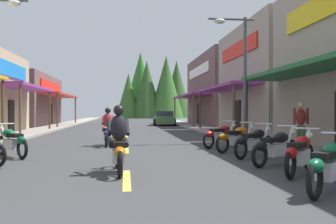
{
  "coord_description": "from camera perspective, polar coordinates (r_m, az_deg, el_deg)",
  "views": [
    {
      "loc": [
        -0.02,
        0.24,
        1.44
      ],
      "look_at": [
        3.12,
        28.81,
        1.34
      ],
      "focal_mm": 41.14,
      "sensor_mm": 36.0,
      "label": 1
    }
  ],
  "objects": [
    {
      "name": "motorcycle_parked_right_6",
      "position": [
        15.12,
        7.84,
        -3.4
      ],
      "size": [
        1.77,
        1.37,
        1.04
      ],
      "rotation": [
        0.0,
        0.0,
        0.65
      ],
      "color": "black",
      "rests_on": "ground"
    },
    {
      "name": "motorcycle_parked_right_4",
      "position": [
        12.1,
        12.67,
        -4.3
      ],
      "size": [
        1.73,
        1.42,
        1.04
      ],
      "rotation": [
        0.0,
        0.0,
        0.68
      ],
      "color": "black",
      "rests_on": "ground"
    },
    {
      "name": "motorcycle_parked_right_5",
      "position": [
        13.6,
        10.15,
        -3.8
      ],
      "size": [
        1.85,
        1.24,
        1.04
      ],
      "rotation": [
        0.0,
        0.0,
        0.57
      ],
      "color": "black",
      "rests_on": "ground"
    },
    {
      "name": "ground",
      "position": [
        30.24,
        -6.23,
        -2.62
      ],
      "size": [
        9.83,
        90.88,
        0.1
      ],
      "primitive_type": "cube",
      "color": "#38383A"
    },
    {
      "name": "storefront_left_far",
      "position": [
        39.04,
        -21.98,
        1.57
      ],
      "size": [
        8.77,
        12.95,
        4.76
      ],
      "color": "brown",
      "rests_on": "ground"
    },
    {
      "name": "motorcycle_parked_right_3",
      "position": [
        10.53,
        15.7,
        -4.97
      ],
      "size": [
        1.81,
        1.31,
        1.04
      ],
      "rotation": [
        0.0,
        0.0,
        0.61
      ],
      "color": "black",
      "rests_on": "ground"
    },
    {
      "name": "sidewalk_right",
      "position": [
        30.83,
        5.06,
        -2.36
      ],
      "size": [
        2.23,
        90.88,
        0.12
      ],
      "primitive_type": "cube",
      "color": "#9E9991",
      "rests_on": "ground"
    },
    {
      "name": "streetlamp_right",
      "position": [
        17.68,
        10.32,
        7.61
      ],
      "size": [
        2.08,
        0.3,
        5.64
      ],
      "color": "#474C51",
      "rests_on": "ground"
    },
    {
      "name": "pedestrian_waiting",
      "position": [
        14.85,
        19.1,
        -1.35
      ],
      "size": [
        0.57,
        0.3,
        1.78
      ],
      "rotation": [
        0.0,
        0.0,
        4.61
      ],
      "color": "#3F593F",
      "rests_on": "ground"
    },
    {
      "name": "storefront_right_far",
      "position": [
        39.22,
        10.9,
        3.08
      ],
      "size": [
        10.66,
        13.99,
        6.83
      ],
      "color": "brown",
      "rests_on": "ground"
    },
    {
      "name": "rider_cruising_lead",
      "position": [
        8.96,
        -7.35,
        -4.81
      ],
      "size": [
        0.6,
        2.14,
        1.57
      ],
      "rotation": [
        0.0,
        0.0,
        1.63
      ],
      "color": "black",
      "rests_on": "ground"
    },
    {
      "name": "motorcycle_parked_right_2",
      "position": [
        9.14,
        18.96,
        -5.76
      ],
      "size": [
        1.46,
        1.7,
        1.04
      ],
      "rotation": [
        0.0,
        0.0,
        0.87
      ],
      "color": "black",
      "rests_on": "ground"
    },
    {
      "name": "motorcycle_parked_right_1",
      "position": [
        7.32,
        22.73,
        -7.26
      ],
      "size": [
        1.6,
        1.57,
        1.04
      ],
      "rotation": [
        0.0,
        0.0,
        0.77
      ],
      "color": "black",
      "rests_on": "ground"
    },
    {
      "name": "centerline_dashes",
      "position": [
        34.54,
        -6.24,
        -2.18
      ],
      "size": [
        0.16,
        68.67,
        0.01
      ],
      "color": "#E0C64C",
      "rests_on": "ground"
    },
    {
      "name": "rider_cruising_trailing",
      "position": [
        15.88,
        -8.89,
        -2.63
      ],
      "size": [
        0.6,
        2.14,
        1.57
      ],
      "rotation": [
        0.0,
        0.0,
        1.54
      ],
      "color": "black",
      "rests_on": "ground"
    },
    {
      "name": "parked_car_curbside",
      "position": [
        37.56,
        -0.56,
        -0.95
      ],
      "size": [
        2.23,
        4.38,
        1.4
      ],
      "rotation": [
        0.0,
        0.0,
        1.52
      ],
      "color": "#4C723F",
      "rests_on": "ground"
    },
    {
      "name": "motorcycle_parked_left_4",
      "position": [
        12.83,
        -22.13,
        -4.05
      ],
      "size": [
        1.43,
        1.72,
        1.04
      ],
      "rotation": [
        0.0,
        0.0,
        2.25
      ],
      "color": "black",
      "rests_on": "ground"
    },
    {
      "name": "sidewalk_left",
      "position": [
        30.82,
        -17.52,
        -2.37
      ],
      "size": [
        2.23,
        90.88,
        0.12
      ],
      "primitive_type": "cube",
      "color": "gray",
      "rests_on": "ground"
    },
    {
      "name": "treeline_backdrop",
      "position": [
        76.63,
        -2.08,
        3.59
      ],
      "size": [
        15.67,
        13.23,
        13.46
      ],
      "color": "#2D6723",
      "rests_on": "ground"
    },
    {
      "name": "storefront_right_middle",
      "position": [
        26.16,
        17.05,
        4.54
      ],
      "size": [
        8.19,
        10.54,
        6.85
      ],
      "color": "gray",
      "rests_on": "ground"
    }
  ]
}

